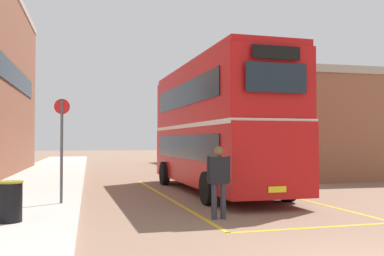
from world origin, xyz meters
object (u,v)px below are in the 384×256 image
(pedestrian_boarding, at_px, (219,176))
(double_decker_bus, at_px, (216,125))
(litter_bin, at_px, (10,202))
(bus_stop_sign, at_px, (62,141))
(single_deck_bus, at_px, (193,144))

(pedestrian_boarding, bearing_deg, double_decker_bus, 74.27)
(double_decker_bus, bearing_deg, litter_bin, -138.85)
(double_decker_bus, relative_size, pedestrian_boarding, 5.67)
(litter_bin, height_order, bus_stop_sign, bus_stop_sign)
(double_decker_bus, distance_m, single_deck_bus, 18.59)
(pedestrian_boarding, distance_m, litter_bin, 4.81)
(single_deck_bus, xyz_separation_m, litter_bin, (-9.74, -23.77, -1.05))
(single_deck_bus, height_order, litter_bin, single_deck_bus)
(double_decker_bus, bearing_deg, single_deck_bus, 79.39)
(double_decker_bus, bearing_deg, bus_stop_sign, -152.93)
(pedestrian_boarding, height_order, litter_bin, pedestrian_boarding)
(double_decker_bus, distance_m, bus_stop_sign, 6.10)
(double_decker_bus, relative_size, bus_stop_sign, 3.40)
(pedestrian_boarding, bearing_deg, bus_stop_sign, 145.08)
(double_decker_bus, bearing_deg, pedestrian_boarding, -105.73)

